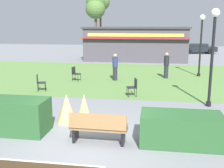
{
  "coord_description": "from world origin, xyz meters",
  "views": [
    {
      "loc": [
        1.85,
        -7.57,
        3.45
      ],
      "look_at": [
        0.12,
        3.71,
        1.0
      ],
      "focal_mm": 44.26,
      "sensor_mm": 36.0,
      "label": 1
    }
  ],
  "objects_px": {
    "parked_car_west_slot": "(120,47)",
    "tree_center_bg": "(96,2)",
    "person_strolling": "(115,67)",
    "cafe_chair_center": "(75,73)",
    "cafe_chair_west": "(134,86)",
    "person_standing": "(166,65)",
    "park_bench": "(98,128)",
    "parked_car_east_slot": "(198,48)",
    "lamppost_mid": "(213,46)",
    "lamppost_far": "(201,38)",
    "tree_right_bg": "(100,2)",
    "food_kiosk": "(136,44)",
    "cafe_chair_east": "(40,81)",
    "tree_left_bg": "(95,9)",
    "parked_car_center_slot": "(163,48)"
  },
  "relations": [
    {
      "from": "tree_center_bg",
      "to": "person_strolling",
      "type": "bearing_deg",
      "value": -75.22
    },
    {
      "from": "person_strolling",
      "to": "person_standing",
      "type": "relative_size",
      "value": 1.0
    },
    {
      "from": "parked_car_west_slot",
      "to": "parked_car_center_slot",
      "type": "relative_size",
      "value": 0.98
    },
    {
      "from": "person_standing",
      "to": "parked_car_west_slot",
      "type": "height_order",
      "value": "person_standing"
    },
    {
      "from": "food_kiosk",
      "to": "cafe_chair_east",
      "type": "distance_m",
      "value": 14.52
    },
    {
      "from": "cafe_chair_center",
      "to": "parked_car_west_slot",
      "type": "bearing_deg",
      "value": 88.44
    },
    {
      "from": "cafe_chair_west",
      "to": "tree_center_bg",
      "type": "height_order",
      "value": "tree_center_bg"
    },
    {
      "from": "parked_car_west_slot",
      "to": "tree_left_bg",
      "type": "height_order",
      "value": "tree_left_bg"
    },
    {
      "from": "person_standing",
      "to": "tree_center_bg",
      "type": "distance_m",
      "value": 24.37
    },
    {
      "from": "cafe_chair_east",
      "to": "parked_car_west_slot",
      "type": "xyz_separation_m",
      "value": [
        1.61,
        21.81,
        0.12
      ]
    },
    {
      "from": "cafe_chair_center",
      "to": "tree_right_bg",
      "type": "height_order",
      "value": "tree_right_bg"
    },
    {
      "from": "parked_car_west_slot",
      "to": "parked_car_east_slot",
      "type": "height_order",
      "value": "same"
    },
    {
      "from": "cafe_chair_east",
      "to": "food_kiosk",
      "type": "bearing_deg",
      "value": 73.45
    },
    {
      "from": "parked_car_east_slot",
      "to": "tree_right_bg",
      "type": "distance_m",
      "value": 15.61
    },
    {
      "from": "parked_car_west_slot",
      "to": "tree_right_bg",
      "type": "xyz_separation_m",
      "value": [
        -3.66,
        5.56,
        6.08
      ]
    },
    {
      "from": "parked_car_center_slot",
      "to": "parked_car_east_slot",
      "type": "height_order",
      "value": "same"
    },
    {
      "from": "tree_left_bg",
      "to": "cafe_chair_east",
      "type": "bearing_deg",
      "value": -84.49
    },
    {
      "from": "park_bench",
      "to": "lamppost_far",
      "type": "distance_m",
      "value": 12.8
    },
    {
      "from": "person_standing",
      "to": "parked_car_east_slot",
      "type": "relative_size",
      "value": 0.39
    },
    {
      "from": "park_bench",
      "to": "cafe_chair_center",
      "type": "relative_size",
      "value": 1.92
    },
    {
      "from": "cafe_chair_west",
      "to": "tree_center_bg",
      "type": "bearing_deg",
      "value": 105.67
    },
    {
      "from": "person_strolling",
      "to": "cafe_chair_center",
      "type": "bearing_deg",
      "value": -163.39
    },
    {
      "from": "lamppost_far",
      "to": "cafe_chair_east",
      "type": "height_order",
      "value": "lamppost_far"
    },
    {
      "from": "cafe_chair_east",
      "to": "tree_center_bg",
      "type": "height_order",
      "value": "tree_center_bg"
    },
    {
      "from": "park_bench",
      "to": "parked_car_east_slot",
      "type": "relative_size",
      "value": 0.39
    },
    {
      "from": "cafe_chair_center",
      "to": "person_strolling",
      "type": "bearing_deg",
      "value": 12.99
    },
    {
      "from": "lamppost_far",
      "to": "cafe_chair_west",
      "type": "bearing_deg",
      "value": -123.34
    },
    {
      "from": "cafe_chair_west",
      "to": "parked_car_center_slot",
      "type": "height_order",
      "value": "parked_car_center_slot"
    },
    {
      "from": "tree_left_bg",
      "to": "food_kiosk",
      "type": "bearing_deg",
      "value": -61.32
    },
    {
      "from": "tree_left_bg",
      "to": "tree_right_bg",
      "type": "distance_m",
      "value": 1.83
    },
    {
      "from": "parked_car_east_slot",
      "to": "tree_left_bg",
      "type": "distance_m",
      "value": 15.18
    },
    {
      "from": "cafe_chair_west",
      "to": "person_standing",
      "type": "distance_m",
      "value": 5.34
    },
    {
      "from": "lamppost_far",
      "to": "cafe_chair_west",
      "type": "relative_size",
      "value": 4.62
    },
    {
      "from": "park_bench",
      "to": "cafe_chair_east",
      "type": "relative_size",
      "value": 1.92
    },
    {
      "from": "parked_car_center_slot",
      "to": "tree_center_bg",
      "type": "relative_size",
      "value": 0.54
    },
    {
      "from": "cafe_chair_west",
      "to": "parked_car_west_slot",
      "type": "distance_m",
      "value": 22.41
    },
    {
      "from": "park_bench",
      "to": "lamppost_mid",
      "type": "distance_m",
      "value": 6.33
    },
    {
      "from": "parked_car_west_slot",
      "to": "tree_center_bg",
      "type": "bearing_deg",
      "value": 131.67
    },
    {
      "from": "person_strolling",
      "to": "parked_car_center_slot",
      "type": "xyz_separation_m",
      "value": [
        3.46,
        18.35,
        -0.22
      ]
    },
    {
      "from": "parked_car_west_slot",
      "to": "tree_left_bg",
      "type": "relative_size",
      "value": 0.6
    },
    {
      "from": "lamppost_far",
      "to": "tree_center_bg",
      "type": "height_order",
      "value": "tree_center_bg"
    },
    {
      "from": "person_standing",
      "to": "tree_center_bg",
      "type": "xyz_separation_m",
      "value": [
        -9.28,
        21.78,
        5.81
      ]
    },
    {
      "from": "cafe_chair_west",
      "to": "person_standing",
      "type": "height_order",
      "value": "person_standing"
    },
    {
      "from": "person_standing",
      "to": "parked_car_west_slot",
      "type": "xyz_separation_m",
      "value": [
        -5.14,
        17.12,
        -0.22
      ]
    },
    {
      "from": "lamppost_mid",
      "to": "tree_center_bg",
      "type": "xyz_separation_m",
      "value": [
        -10.87,
        28.0,
        4.08
      ]
    },
    {
      "from": "parked_car_center_slot",
      "to": "tree_left_bg",
      "type": "bearing_deg",
      "value": 156.26
    },
    {
      "from": "tree_left_bg",
      "to": "cafe_chair_center",
      "type": "bearing_deg",
      "value": -81.13
    },
    {
      "from": "parked_car_east_slot",
      "to": "parked_car_west_slot",
      "type": "bearing_deg",
      "value": 179.98
    },
    {
      "from": "lamppost_mid",
      "to": "parked_car_east_slot",
      "type": "relative_size",
      "value": 0.94
    },
    {
      "from": "lamppost_far",
      "to": "cafe_chair_center",
      "type": "height_order",
      "value": "lamppost_far"
    }
  ]
}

